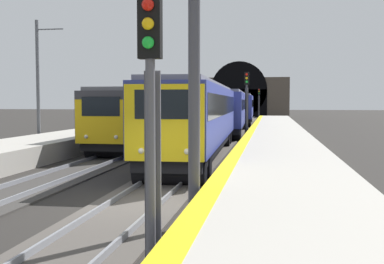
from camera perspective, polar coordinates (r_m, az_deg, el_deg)
name	(u,v)px	position (r m, az deg, el deg)	size (l,w,h in m)	color
ground_plane	(137,205)	(13.96, -6.55, -8.73)	(320.00, 320.00, 0.00)	#282623
platform_right	(286,193)	(13.35, 11.16, -7.23)	(112.00, 4.02, 0.97)	#ADA89E
platform_right_edge_strip	(222,174)	(13.33, 3.57, -5.06)	(112.00, 0.50, 0.01)	yellow
track_main_line	(137,204)	(13.95, -6.56, -8.56)	(160.00, 2.65, 0.21)	#4C4742
train_main_approaching	(229,110)	(43.83, 4.47, 2.70)	(56.87, 3.35, 3.91)	navy
train_adjacent_platform	(196,109)	(52.74, 0.46, 2.75)	(59.39, 2.98, 4.63)	#333338
railway_signal_near	(151,108)	(7.90, -4.98, 2.93)	(0.39, 0.38, 4.74)	#4C4C54
railway_signal_mid	(247,98)	(39.25, 6.55, 4.03)	(0.39, 0.38, 5.39)	#38383D
railway_signal_far	(259,101)	(80.39, 8.01, 3.74)	(0.39, 0.38, 5.16)	#38383D
overhead_signal_gantry	(26,12)	(12.78, -19.21, 13.37)	(0.70, 8.67, 6.84)	#3F3F47
tunnel_portal	(239,97)	(91.72, 5.67, 4.16)	(2.63, 18.84, 10.55)	#51473D
catenary_mast_near	(38,83)	(32.30, -17.91, 5.62)	(0.22, 1.90, 8.18)	#595B60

